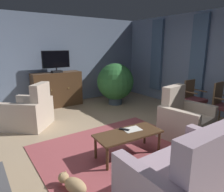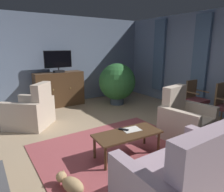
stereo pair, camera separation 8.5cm
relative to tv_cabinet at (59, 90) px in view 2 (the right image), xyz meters
The scene contains 17 objects.
ground_plane 3.09m from the tv_cabinet, 86.78° to the right, with size 6.52×7.29×0.04m, color tan.
wall_back 0.94m from the tv_cabinet, 63.90° to the left, with size 6.52×0.10×2.69m, color slate.
wall_right_with_window 4.48m from the tv_cabinet, 43.74° to the right, with size 0.10×7.29×2.69m, color slate.
curtain_panel_near 4.12m from the tv_cabinet, 39.91° to the right, with size 0.10×0.44×2.26m, color slate.
curtain_panel_far 3.40m from the tv_cabinet, 19.18° to the right, with size 0.10×0.44×2.26m, color slate.
rug_central 3.20m from the tv_cabinet, 91.92° to the right, with size 2.71×2.05×0.01m, color #9E474C.
tv_cabinet is the anchor object (origin of this frame).
television 0.88m from the tv_cabinet, 90.00° to the right, with size 0.81×0.20×0.63m.
coffee_table 3.46m from the tv_cabinet, 91.33° to the right, with size 1.15×0.56×0.42m.
tv_remote 3.33m from the tv_cabinet, 91.20° to the right, with size 0.17×0.05×0.02m, color black.
folded_newspaper 3.39m from the tv_cabinet, 89.10° to the right, with size 0.30×0.22×0.01m, color silver.
sofa_floral 4.66m from the tv_cabinet, 92.11° to the right, with size 1.48×0.86×1.04m.
armchair_facing_sofa 1.63m from the tv_cabinet, 132.77° to the right, with size 1.21×1.21×1.01m.
armchair_near_window 3.76m from the tv_cabinet, 69.61° to the right, with size 0.97×0.94×1.01m.
side_chair_nearest_door 3.84m from the tv_cabinet, 48.69° to the right, with size 0.44×0.45×0.94m.
potted_plant_on_hearth_side 1.77m from the tv_cabinet, 27.19° to the right, with size 1.13×1.13×1.28m.
cat 3.93m from the tv_cabinet, 107.78° to the right, with size 0.29×0.65×0.21m.
Camera 2 is at (-2.16, -2.81, 1.80)m, focal length 32.43 mm.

